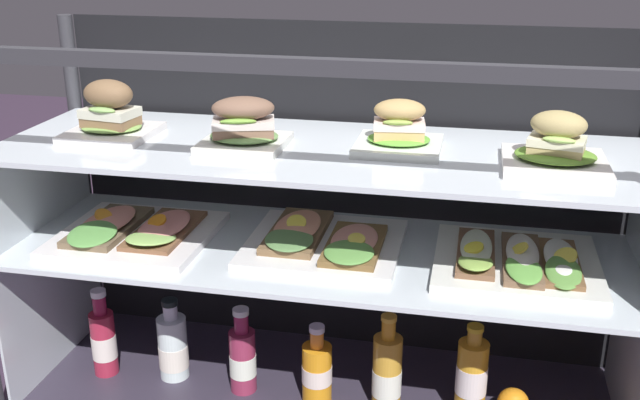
% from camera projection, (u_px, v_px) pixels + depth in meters
% --- Properties ---
extents(case_base_deck, '(1.44, 0.52, 0.04)m').
position_uv_depth(case_base_deck, '(320.00, 398.00, 1.78)').
color(case_base_deck, '#332D3B').
rests_on(case_base_deck, ground).
extents(case_frame, '(1.44, 0.52, 0.88)m').
position_uv_depth(case_frame, '(332.00, 198.00, 1.75)').
color(case_frame, '#333338').
rests_on(case_frame, ground).
extents(riser_lower_tier, '(1.37, 0.44, 0.36)m').
position_uv_depth(riser_lower_tier, '(320.00, 325.00, 1.71)').
color(riser_lower_tier, silver).
rests_on(riser_lower_tier, case_base_deck).
extents(shelf_lower_glass, '(1.39, 0.46, 0.01)m').
position_uv_depth(shelf_lower_glass, '(320.00, 252.00, 1.65)').
color(shelf_lower_glass, silver).
rests_on(shelf_lower_glass, riser_lower_tier).
extents(riser_upper_tier, '(1.37, 0.44, 0.22)m').
position_uv_depth(riser_upper_tier, '(320.00, 202.00, 1.61)').
color(riser_upper_tier, silver).
rests_on(riser_upper_tier, shelf_lower_glass).
extents(shelf_upper_glass, '(1.39, 0.46, 0.01)m').
position_uv_depth(shelf_upper_glass, '(320.00, 151.00, 1.57)').
color(shelf_upper_glass, silver).
rests_on(shelf_upper_glass, riser_upper_tier).
extents(plated_roll_sandwich_near_right_corner, '(0.18, 0.18, 0.13)m').
position_uv_depth(plated_roll_sandwich_near_right_corner, '(110.00, 115.00, 1.63)').
color(plated_roll_sandwich_near_right_corner, white).
rests_on(plated_roll_sandwich_near_right_corner, shelf_upper_glass).
extents(plated_roll_sandwich_right_of_center, '(0.17, 0.17, 0.11)m').
position_uv_depth(plated_roll_sandwich_right_of_center, '(244.00, 128.00, 1.56)').
color(plated_roll_sandwich_right_of_center, white).
rests_on(plated_roll_sandwich_right_of_center, shelf_upper_glass).
extents(plated_roll_sandwich_left_of_center, '(0.18, 0.18, 0.11)m').
position_uv_depth(plated_roll_sandwich_left_of_center, '(399.00, 132.00, 1.54)').
color(plated_roll_sandwich_left_of_center, white).
rests_on(plated_roll_sandwich_left_of_center, shelf_upper_glass).
extents(plated_roll_sandwich_far_right, '(0.20, 0.20, 0.11)m').
position_uv_depth(plated_roll_sandwich_far_right, '(556.00, 149.00, 1.43)').
color(plated_roll_sandwich_far_right, white).
rests_on(plated_roll_sandwich_far_right, shelf_upper_glass).
extents(open_sandwich_tray_far_right, '(0.34, 0.32, 0.06)m').
position_uv_depth(open_sandwich_tray_far_right, '(134.00, 232.00, 1.69)').
color(open_sandwich_tray_far_right, white).
rests_on(open_sandwich_tray_far_right, shelf_lower_glass).
extents(open_sandwich_tray_mid_right, '(0.34, 0.32, 0.06)m').
position_uv_depth(open_sandwich_tray_mid_right, '(323.00, 241.00, 1.64)').
color(open_sandwich_tray_mid_right, white).
rests_on(open_sandwich_tray_mid_right, shelf_lower_glass).
extents(open_sandwich_tray_right_of_center, '(0.34, 0.32, 0.06)m').
position_uv_depth(open_sandwich_tray_right_of_center, '(517.00, 260.00, 1.55)').
color(open_sandwich_tray_right_of_center, white).
rests_on(open_sandwich_tray_right_of_center, shelf_lower_glass).
extents(juice_bottle_front_left_end, '(0.06, 0.06, 0.23)m').
position_uv_depth(juice_bottle_front_left_end, '(104.00, 341.00, 1.82)').
color(juice_bottle_front_left_end, '#A3233A').
rests_on(juice_bottle_front_left_end, case_base_deck).
extents(juice_bottle_back_left, '(0.07, 0.07, 0.21)m').
position_uv_depth(juice_bottle_back_left, '(173.00, 347.00, 1.81)').
color(juice_bottle_back_left, white).
rests_on(juice_bottle_back_left, case_base_deck).
extents(juice_bottle_back_right, '(0.06, 0.06, 0.22)m').
position_uv_depth(juice_bottle_back_right, '(243.00, 358.00, 1.76)').
color(juice_bottle_back_right, '#8E2A48').
rests_on(juice_bottle_back_right, case_base_deck).
extents(juice_bottle_near_post, '(0.07, 0.07, 0.20)m').
position_uv_depth(juice_bottle_near_post, '(315.00, 371.00, 1.72)').
color(juice_bottle_near_post, orange).
rests_on(juice_bottle_near_post, case_base_deck).
extents(juice_bottle_back_center, '(0.07, 0.07, 0.24)m').
position_uv_depth(juice_bottle_back_center, '(387.00, 373.00, 1.69)').
color(juice_bottle_back_center, gold).
rests_on(juice_bottle_back_center, case_base_deck).
extents(juice_bottle_front_middle, '(0.07, 0.07, 0.23)m').
position_uv_depth(juice_bottle_front_middle, '(471.00, 378.00, 1.65)').
color(juice_bottle_front_middle, gold).
rests_on(juice_bottle_front_middle, case_base_deck).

